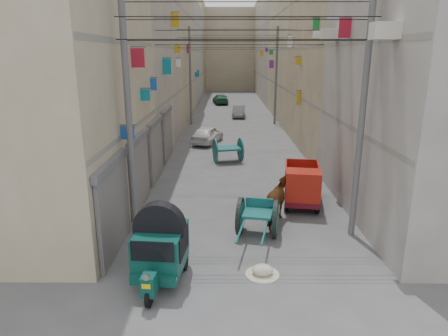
{
  "coord_description": "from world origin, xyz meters",
  "views": [
    {
      "loc": [
        -0.59,
        -6.26,
        5.79
      ],
      "look_at": [
        -0.66,
        6.5,
        2.15
      ],
      "focal_mm": 32.0,
      "sensor_mm": 36.0,
      "label": 1
    }
  ],
  "objects_px": {
    "tonga_cart": "(258,217)",
    "feed_sack": "(262,270)",
    "distant_car_green": "(220,99)",
    "second_cart": "(228,150)",
    "mini_truck": "(302,187)",
    "distant_car_grey": "(239,111)",
    "horse": "(280,201)",
    "distant_car_white": "(208,134)",
    "auto_rickshaw": "(160,246)"
  },
  "relations": [
    {
      "from": "tonga_cart",
      "to": "feed_sack",
      "type": "xyz_separation_m",
      "value": [
        -0.05,
        -2.49,
        -0.51
      ]
    },
    {
      "from": "tonga_cart",
      "to": "distant_car_green",
      "type": "height_order",
      "value": "tonga_cart"
    },
    {
      "from": "second_cart",
      "to": "feed_sack",
      "type": "xyz_separation_m",
      "value": [
        0.89,
        -11.87,
        -0.57
      ]
    },
    {
      "from": "mini_truck",
      "to": "distant_car_grey",
      "type": "xyz_separation_m",
      "value": [
        -1.76,
        23.34,
        -0.25
      ]
    },
    {
      "from": "horse",
      "to": "distant_car_white",
      "type": "bearing_deg",
      "value": -59.47
    },
    {
      "from": "auto_rickshaw",
      "to": "mini_truck",
      "type": "distance_m",
      "value": 7.11
    },
    {
      "from": "horse",
      "to": "distant_car_green",
      "type": "relative_size",
      "value": 0.49
    },
    {
      "from": "auto_rickshaw",
      "to": "second_cart",
      "type": "bearing_deg",
      "value": 86.64
    },
    {
      "from": "tonga_cart",
      "to": "distant_car_white",
      "type": "relative_size",
      "value": 0.83
    },
    {
      "from": "distant_car_white",
      "to": "feed_sack",
      "type": "bearing_deg",
      "value": 113.71
    },
    {
      "from": "feed_sack",
      "to": "auto_rickshaw",
      "type": "bearing_deg",
      "value": -174.88
    },
    {
      "from": "mini_truck",
      "to": "distant_car_white",
      "type": "xyz_separation_m",
      "value": [
        -4.22,
        11.69,
        -0.19
      ]
    },
    {
      "from": "horse",
      "to": "distant_car_white",
      "type": "xyz_separation_m",
      "value": [
        -3.18,
        13.21,
        -0.21
      ]
    },
    {
      "from": "horse",
      "to": "distant_car_white",
      "type": "distance_m",
      "value": 13.59
    },
    {
      "from": "mini_truck",
      "to": "distant_car_white",
      "type": "bearing_deg",
      "value": 118.46
    },
    {
      "from": "second_cart",
      "to": "distant_car_grey",
      "type": "xyz_separation_m",
      "value": [
        1.11,
        16.56,
        -0.17
      ]
    },
    {
      "from": "feed_sack",
      "to": "horse",
      "type": "bearing_deg",
      "value": 75.39
    },
    {
      "from": "mini_truck",
      "to": "distant_car_grey",
      "type": "height_order",
      "value": "mini_truck"
    },
    {
      "from": "mini_truck",
      "to": "second_cart",
      "type": "height_order",
      "value": "mini_truck"
    },
    {
      "from": "horse",
      "to": "distant_car_white",
      "type": "relative_size",
      "value": 0.55
    },
    {
      "from": "feed_sack",
      "to": "distant_car_white",
      "type": "height_order",
      "value": "distant_car_white"
    },
    {
      "from": "feed_sack",
      "to": "horse",
      "type": "height_order",
      "value": "horse"
    },
    {
      "from": "distant_car_green",
      "to": "tonga_cart",
      "type": "bearing_deg",
      "value": 84.64
    },
    {
      "from": "horse",
      "to": "auto_rickshaw",
      "type": "bearing_deg",
      "value": 63.38
    },
    {
      "from": "horse",
      "to": "distant_car_grey",
      "type": "distance_m",
      "value": 24.87
    },
    {
      "from": "distant_car_white",
      "to": "distant_car_grey",
      "type": "xyz_separation_m",
      "value": [
        2.46,
        11.65,
        -0.05
      ]
    },
    {
      "from": "mini_truck",
      "to": "second_cart",
      "type": "distance_m",
      "value": 7.36
    },
    {
      "from": "feed_sack",
      "to": "distant_car_grey",
      "type": "distance_m",
      "value": 28.44
    },
    {
      "from": "distant_car_grey",
      "to": "distant_car_white",
      "type": "bearing_deg",
      "value": -98.89
    },
    {
      "from": "tonga_cart",
      "to": "distant_car_green",
      "type": "distance_m",
      "value": 36.61
    },
    {
      "from": "second_cart",
      "to": "distant_car_green",
      "type": "bearing_deg",
      "value": 78.69
    },
    {
      "from": "auto_rickshaw",
      "to": "tonga_cart",
      "type": "distance_m",
      "value": 3.89
    },
    {
      "from": "distant_car_grey",
      "to": "distant_car_green",
      "type": "bearing_deg",
      "value": 103.23
    },
    {
      "from": "distant_car_green",
      "to": "second_cart",
      "type": "bearing_deg",
      "value": 83.6
    },
    {
      "from": "distant_car_grey",
      "to": "horse",
      "type": "bearing_deg",
      "value": -85.31
    },
    {
      "from": "distant_car_white",
      "to": "distant_car_green",
      "type": "xyz_separation_m",
      "value": [
        0.56,
        22.27,
        -0.03
      ]
    },
    {
      "from": "auto_rickshaw",
      "to": "feed_sack",
      "type": "height_order",
      "value": "auto_rickshaw"
    },
    {
      "from": "feed_sack",
      "to": "horse",
      "type": "xyz_separation_m",
      "value": [
        0.93,
        3.58,
        0.66
      ]
    },
    {
      "from": "feed_sack",
      "to": "distant_car_white",
      "type": "bearing_deg",
      "value": 97.61
    },
    {
      "from": "auto_rickshaw",
      "to": "distant_car_green",
      "type": "height_order",
      "value": "auto_rickshaw"
    },
    {
      "from": "tonga_cart",
      "to": "auto_rickshaw",
      "type": "bearing_deg",
      "value": -124.12
    },
    {
      "from": "auto_rickshaw",
      "to": "feed_sack",
      "type": "bearing_deg",
      "value": 10.29
    },
    {
      "from": "second_cart",
      "to": "distant_car_green",
      "type": "height_order",
      "value": "second_cart"
    },
    {
      "from": "horse",
      "to": "distant_car_grey",
      "type": "bearing_deg",
      "value": -71.35
    },
    {
      "from": "second_cart",
      "to": "horse",
      "type": "xyz_separation_m",
      "value": [
        1.82,
        -8.29,
        0.1
      ]
    },
    {
      "from": "mini_truck",
      "to": "second_cart",
      "type": "relative_size",
      "value": 1.75
    },
    {
      "from": "feed_sack",
      "to": "distant_car_green",
      "type": "distance_m",
      "value": 39.09
    },
    {
      "from": "mini_truck",
      "to": "distant_car_grey",
      "type": "relative_size",
      "value": 0.94
    },
    {
      "from": "horse",
      "to": "distant_car_grey",
      "type": "xyz_separation_m",
      "value": [
        -0.71,
        24.86,
        -0.26
      ]
    },
    {
      "from": "auto_rickshaw",
      "to": "distant_car_green",
      "type": "distance_m",
      "value": 39.31
    }
  ]
}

